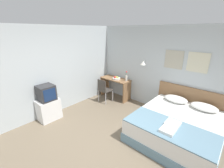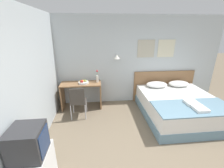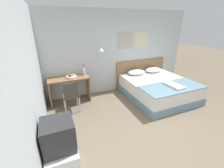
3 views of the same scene
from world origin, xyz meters
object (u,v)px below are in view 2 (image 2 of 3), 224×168
at_px(bed, 179,107).
at_px(pillow_right, 179,84).
at_px(fruit_bowl, 83,82).
at_px(headboard, 163,86).
at_px(television, 28,142).
at_px(folded_towel_mid_bed, 200,109).
at_px(desk_chair, 78,100).
at_px(flower_vase, 97,78).
at_px(desk, 81,91).
at_px(pillow_left, 157,84).
at_px(folded_towel_near_foot, 192,103).
at_px(throw_blanket, 194,107).

distance_m(bed, pillow_right, 0.92).
bearing_deg(fruit_bowl, headboard, 6.79).
relative_size(fruit_bowl, television, 0.67).
bearing_deg(folded_towel_mid_bed, pillow_right, 77.80).
xyz_separation_m(desk_chair, flower_vase, (0.52, 0.63, 0.40)).
distance_m(desk, fruit_bowl, 0.29).
bearing_deg(pillow_right, pillow_left, 180.00).
distance_m(pillow_right, folded_towel_mid_bed, 1.53).
xyz_separation_m(pillow_left, flower_vase, (-1.80, 0.06, 0.25)).
xyz_separation_m(folded_towel_near_foot, fruit_bowl, (-2.58, 1.19, 0.18)).
bearing_deg(bed, flower_vase, 159.24).
bearing_deg(bed, television, -151.68).
bearing_deg(bed, desk_chair, 175.98).
xyz_separation_m(folded_towel_near_foot, desk_chair, (-2.70, 0.64, -0.12)).
distance_m(desk_chair, television, 1.94).
xyz_separation_m(pillow_left, folded_towel_mid_bed, (0.39, -1.49, -0.02)).
bearing_deg(pillow_right, bed, -115.12).
height_order(pillow_right, folded_towel_mid_bed, pillow_right).
bearing_deg(desk, pillow_left, -0.49).
bearing_deg(pillow_right, flower_vase, 178.65).
relative_size(desk_chair, television, 2.00).
xyz_separation_m(desk, desk_chair, (-0.04, -0.59, -0.02)).
bearing_deg(folded_towel_mid_bed, folded_towel_near_foot, 92.84).
height_order(headboard, folded_towel_mid_bed, headboard).
relative_size(bed, folded_towel_near_foot, 7.19).
bearing_deg(folded_towel_near_foot, headboard, 90.75).
bearing_deg(headboard, pillow_right, -38.90).
xyz_separation_m(bed, folded_towel_near_foot, (0.02, -0.45, 0.34)).
bearing_deg(folded_towel_near_foot, folded_towel_mid_bed, -87.16).
distance_m(bed, flower_vase, 2.39).
height_order(bed, fruit_bowl, fruit_bowl).
distance_m(pillow_right, television, 4.23).
height_order(pillow_left, desk_chair, desk_chair).
relative_size(headboard, desk, 1.71).
bearing_deg(fruit_bowl, pillow_right, 0.35).
distance_m(folded_towel_mid_bed, fruit_bowl, 2.99).
bearing_deg(pillow_left, throw_blanket, -75.22).
distance_m(flower_vase, television, 2.67).
xyz_separation_m(throw_blanket, folded_towel_near_foot, (0.02, 0.14, 0.04)).
distance_m(pillow_left, flower_vase, 1.82).
height_order(desk, fruit_bowl, fruit_bowl).
relative_size(throw_blanket, television, 4.16).
xyz_separation_m(pillow_left, throw_blanket, (0.36, -1.35, -0.07)).
height_order(headboard, desk_chair, headboard).
height_order(pillow_right, folded_towel_near_foot, pillow_right).
bearing_deg(bed, pillow_right, 64.88).
height_order(pillow_right, television, television).
height_order(bed, pillow_left, pillow_left).
relative_size(desk, television, 2.67).
relative_size(desk_chair, flower_vase, 2.35).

